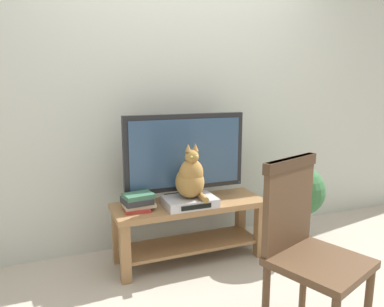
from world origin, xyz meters
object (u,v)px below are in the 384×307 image
object	(u,v)px
cat	(191,178)
book_stack	(138,202)
potted_plant	(299,197)
wooden_chair	(305,240)
tv_stand	(190,220)
media_box	(190,202)
tv	(185,155)

from	to	relation	value
cat	book_stack	size ratio (longest dim) A/B	1.75
cat	potted_plant	xyz separation A→B (m)	(0.91, -0.10, -0.23)
wooden_chair	tv_stand	bearing A→B (deg)	102.56
tv_stand	cat	world-z (taller)	cat
cat	wooden_chair	distance (m)	1.01
potted_plant	tv_stand	bearing A→B (deg)	168.04
cat	book_stack	world-z (taller)	cat
tv_stand	book_stack	distance (m)	0.46
media_box	cat	size ratio (longest dim) A/B	0.93
tv_stand	potted_plant	distance (m)	0.92
tv	tv_stand	bearing A→B (deg)	-90.02
tv	media_box	distance (m)	0.37
tv	cat	distance (m)	0.23
tv_stand	potted_plant	size ratio (longest dim) A/B	1.64
tv_stand	media_box	bearing A→B (deg)	-109.88
media_box	book_stack	size ratio (longest dim) A/B	1.63
wooden_chair	tv	bearing A→B (deg)	101.61
tv	media_box	world-z (taller)	tv
cat	wooden_chair	bearing A→B (deg)	-74.77
media_box	cat	bearing A→B (deg)	-84.34
tv_stand	wooden_chair	distance (m)	1.11
wooden_chair	potted_plant	xyz separation A→B (m)	(0.65, 0.87, -0.11)
wooden_chair	book_stack	world-z (taller)	wooden_chair
tv	potted_plant	bearing A→B (deg)	-17.32
media_box	book_stack	world-z (taller)	book_stack
cat	potted_plant	world-z (taller)	cat
tv	cat	size ratio (longest dim) A/B	2.34
tv_stand	media_box	size ratio (longest dim) A/B	3.07
potted_plant	cat	bearing A→B (deg)	173.99
tv	book_stack	size ratio (longest dim) A/B	4.11
tv	media_box	bearing A→B (deg)	-99.72
book_stack	potted_plant	size ratio (longest dim) A/B	0.33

